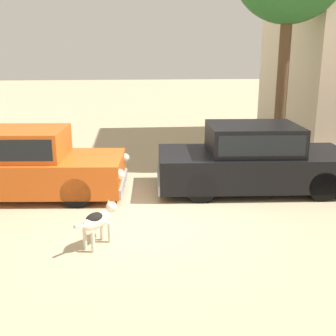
{
  "coord_description": "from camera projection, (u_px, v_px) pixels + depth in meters",
  "views": [
    {
      "loc": [
        -0.41,
        -7.24,
        3.0
      ],
      "look_at": [
        0.29,
        0.2,
        0.9
      ],
      "focal_mm": 44.38,
      "sensor_mm": 36.0,
      "label": 1
    }
  ],
  "objects": [
    {
      "name": "stray_dog_spotted",
      "position": [
        98.0,
        220.0,
        6.57
      ],
      "size": [
        0.67,
        0.87,
        0.66
      ],
      "rotation": [
        0.0,
        0.0,
        0.93
      ],
      "color": "beige",
      "rests_on": "ground_plane"
    },
    {
      "name": "parked_sedan_second",
      "position": [
        253.0,
        158.0,
        9.22
      ],
      "size": [
        4.45,
        2.06,
        1.47
      ],
      "rotation": [
        0.0,
        0.0,
        -0.06
      ],
      "color": "black",
      "rests_on": "ground_plane"
    },
    {
      "name": "ground_plane",
      "position": [
        154.0,
        217.0,
        7.79
      ],
      "size": [
        80.0,
        80.0,
        0.0
      ],
      "primitive_type": "plane",
      "color": "tan"
    },
    {
      "name": "parked_sedan_nearest",
      "position": [
        21.0,
        163.0,
        8.81
      ],
      "size": [
        4.5,
        2.0,
        1.45
      ],
      "rotation": [
        0.0,
        0.0,
        -0.07
      ],
      "color": "#D15619",
      "rests_on": "ground_plane"
    }
  ]
}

